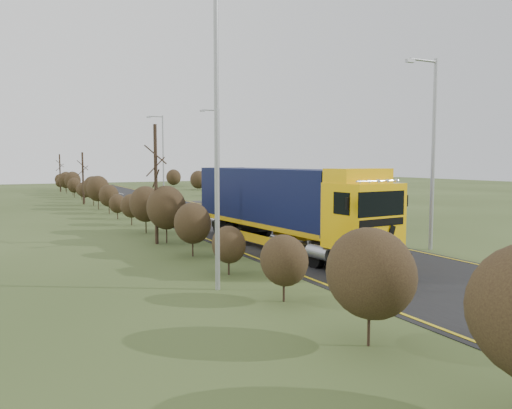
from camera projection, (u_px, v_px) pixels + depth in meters
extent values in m
plane|color=#31401B|center=(307.00, 246.00, 24.77)|extent=(160.00, 160.00, 0.00)
cube|color=black|center=(227.00, 223.00, 33.66)|extent=(8.00, 120.00, 0.02)
cube|color=#2B2826|center=(249.00, 207.00, 45.47)|extent=(6.00, 18.00, 0.02)
cube|color=gold|center=(174.00, 226.00, 32.00)|extent=(0.12, 116.00, 0.01)
cube|color=gold|center=(275.00, 220.00, 35.32)|extent=(0.12, 116.00, 0.01)
cube|color=silver|center=(358.00, 260.00, 21.21)|extent=(0.12, 3.00, 0.01)
cube|color=silver|center=(269.00, 235.00, 28.33)|extent=(0.12, 3.00, 0.01)
cube|color=silver|center=(216.00, 220.00, 35.44)|extent=(0.12, 3.00, 0.01)
cube|color=silver|center=(180.00, 210.00, 42.55)|extent=(0.12, 3.00, 0.01)
cube|color=silver|center=(155.00, 203.00, 49.66)|extent=(0.12, 3.00, 0.01)
cube|color=silver|center=(136.00, 198.00, 56.78)|extent=(0.12, 3.00, 0.01)
cube|color=silver|center=(121.00, 194.00, 63.89)|extent=(0.12, 3.00, 0.01)
cube|color=silver|center=(109.00, 190.00, 71.00)|extent=(0.12, 3.00, 0.01)
cube|color=silver|center=(100.00, 188.00, 78.11)|extent=(0.12, 3.00, 0.01)
ellipsoid|color=black|center=(370.00, 273.00, 11.24)|extent=(1.80, 2.34, 2.07)
ellipsoid|color=black|center=(284.00, 260.00, 14.87)|extent=(1.34, 1.74, 1.54)
ellipsoid|color=black|center=(229.00, 244.00, 18.41)|extent=(1.21, 1.57, 1.39)
ellipsoid|color=black|center=(192.00, 223.00, 21.95)|extent=(1.58, 2.06, 1.82)
ellipsoid|color=black|center=(166.00, 208.00, 25.48)|extent=(1.96, 2.55, 2.25)
ellipsoid|color=black|center=(146.00, 204.00, 29.02)|extent=(1.83, 2.38, 2.10)
ellipsoid|color=black|center=(131.00, 206.00, 32.65)|extent=(1.37, 1.78, 1.57)
ellipsoid|color=black|center=(117.00, 204.00, 36.17)|extent=(1.20, 1.56, 1.38)
ellipsoid|color=black|center=(109.00, 196.00, 39.76)|extent=(1.55, 2.02, 1.78)
ellipsoid|color=black|center=(98.00, 189.00, 43.21)|extent=(1.95, 2.53, 2.24)
ellipsoid|color=black|center=(93.00, 187.00, 46.86)|extent=(1.85, 2.41, 2.13)
ellipsoid|color=black|center=(85.00, 190.00, 50.36)|extent=(1.40, 1.81, 1.61)
ellipsoid|color=black|center=(82.00, 190.00, 54.04)|extent=(1.19, 1.55, 1.37)
ellipsoid|color=black|center=(74.00, 185.00, 57.45)|extent=(1.52, 1.97, 1.75)
ellipsoid|color=black|center=(73.00, 181.00, 61.11)|extent=(1.93, 2.51, 2.22)
ellipsoid|color=black|center=(66.00, 180.00, 64.52)|extent=(1.88, 2.44, 2.16)
ellipsoid|color=black|center=(66.00, 182.00, 68.27)|extent=(1.43, 1.85, 1.64)
ellipsoid|color=black|center=(60.00, 183.00, 71.68)|extent=(1.19, 1.55, 1.37)
ellipsoid|color=black|center=(60.00, 180.00, 75.39)|extent=(1.49, 1.93, 1.71)
cylinder|color=#302218|center=(156.00, 185.00, 25.14)|extent=(0.18, 0.18, 6.05)
cylinder|color=#302218|center=(83.00, 178.00, 48.30)|extent=(0.18, 0.18, 5.06)
cylinder|color=#302218|center=(60.00, 173.00, 67.86)|extent=(0.18, 0.18, 5.15)
cube|color=black|center=(348.00, 253.00, 19.34)|extent=(2.61, 4.48, 0.42)
cube|color=yellow|center=(363.00, 216.00, 18.46)|extent=(2.51, 2.25, 2.43)
cube|color=black|center=(380.00, 265.00, 17.73)|extent=(2.34, 0.31, 0.51)
cube|color=black|center=(373.00, 240.00, 17.42)|extent=(0.56, 0.07, 1.01)
cube|color=black|center=(390.00, 239.00, 17.77)|extent=(0.56, 0.07, 1.01)
cube|color=black|center=(382.00, 204.00, 17.51)|extent=(2.19, 0.25, 0.89)
cube|color=black|center=(382.00, 222.00, 17.54)|extent=(2.15, 0.21, 0.26)
cube|color=yellow|center=(358.00, 175.00, 18.62)|extent=(2.44, 1.51, 0.52)
cylinder|color=silver|center=(378.00, 181.00, 17.64)|extent=(2.06, 0.24, 0.06)
cube|color=black|center=(347.00, 203.00, 17.10)|extent=(0.09, 0.13, 0.42)
cube|color=black|center=(406.00, 201.00, 18.30)|extent=(0.09, 0.13, 0.42)
cylinder|color=gray|center=(320.00, 252.00, 19.18)|extent=(0.63, 1.26, 0.52)
cylinder|color=gray|center=(364.00, 248.00, 20.15)|extent=(0.63, 1.26, 0.52)
cube|color=#E9AD10|center=(273.00, 223.00, 24.70)|extent=(3.34, 11.94, 0.22)
cube|color=black|center=(273.00, 195.00, 24.58)|extent=(3.29, 11.57, 2.57)
cube|color=#0F1841|center=(227.00, 189.00, 29.67)|extent=(2.32, 0.26, 2.57)
cube|color=#0F1841|center=(344.00, 204.00, 19.49)|extent=(2.32, 0.26, 2.57)
cube|color=black|center=(242.00, 226.00, 27.91)|extent=(2.43, 3.54, 0.33)
cube|color=#E9AD10|center=(261.00, 240.00, 23.41)|extent=(0.49, 5.13, 0.42)
cube|color=#E9AD10|center=(303.00, 237.00, 24.44)|extent=(0.49, 5.13, 0.42)
cylinder|color=black|center=(352.00, 267.00, 17.58)|extent=(0.38, 0.99, 0.97)
cylinder|color=black|center=(395.00, 262.00, 18.46)|extent=(0.38, 0.99, 0.97)
cylinder|color=black|center=(315.00, 256.00, 19.66)|extent=(0.38, 0.99, 0.97)
cylinder|color=black|center=(355.00, 252.00, 20.54)|extent=(0.38, 0.99, 0.97)
cylinder|color=black|center=(233.00, 231.00, 26.73)|extent=(0.38, 0.99, 0.97)
cylinder|color=black|center=(265.00, 228.00, 27.61)|extent=(0.38, 0.99, 0.97)
cylinder|color=black|center=(226.00, 229.00, 27.56)|extent=(0.38, 0.99, 0.97)
cylinder|color=black|center=(257.00, 226.00, 28.44)|extent=(0.38, 0.99, 0.97)
cylinder|color=black|center=(219.00, 227.00, 28.39)|extent=(0.38, 0.99, 0.97)
cylinder|color=black|center=(250.00, 225.00, 29.27)|extent=(0.38, 0.99, 0.97)
imported|color=maroon|center=(259.00, 202.00, 42.42)|extent=(2.62, 4.56, 1.46)
imported|color=#0A103A|center=(232.00, 196.00, 50.19)|extent=(3.92, 4.50, 1.47)
cylinder|color=#9C9EA1|center=(433.00, 156.00, 23.42)|extent=(0.18, 0.18, 8.94)
cylinder|color=#9C9EA1|center=(423.00, 60.00, 22.68)|extent=(1.59, 0.12, 0.12)
cube|color=#9C9EA1|center=(410.00, 61.00, 22.33)|extent=(0.45, 0.18, 0.14)
cylinder|color=#9C9EA1|center=(219.00, 158.00, 46.38)|extent=(0.18, 0.18, 9.01)
cylinder|color=#9C9EA1|center=(210.00, 110.00, 45.64)|extent=(1.60, 0.12, 0.12)
cube|color=#9C9EA1|center=(202.00, 111.00, 45.29)|extent=(0.45, 0.18, 0.14)
cylinder|color=#9C9EA1|center=(163.00, 155.00, 62.49)|extent=(0.18, 0.18, 9.86)
cylinder|color=#9C9EA1|center=(156.00, 117.00, 61.68)|extent=(1.75, 0.12, 0.12)
cube|color=#9C9EA1|center=(149.00, 117.00, 61.29)|extent=(0.49, 0.20, 0.15)
cylinder|color=#9C9EA1|center=(217.00, 117.00, 15.90)|extent=(0.16, 0.16, 11.23)
cylinder|color=#9C9EA1|center=(299.00, 204.00, 36.00)|extent=(0.08, 0.08, 2.16)
cylinder|color=red|center=(299.00, 190.00, 35.88)|extent=(0.69, 0.04, 0.69)
cylinder|color=white|center=(299.00, 190.00, 35.86)|extent=(0.52, 0.02, 0.52)
cylinder|color=#9C9EA1|center=(230.00, 198.00, 47.34)|extent=(0.08, 0.08, 1.41)
cube|color=gold|center=(231.00, 190.00, 47.22)|extent=(0.71, 0.04, 0.71)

